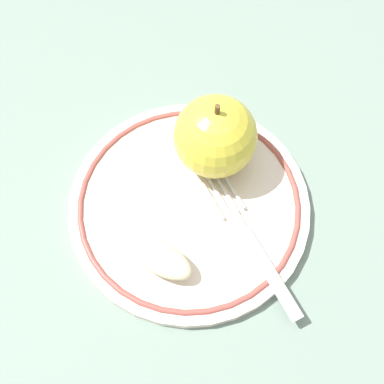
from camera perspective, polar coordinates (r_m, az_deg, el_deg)
ground_plane at (r=0.55m, az=-1.14°, el=-1.00°), size 2.00×2.00×0.00m
plate at (r=0.54m, az=-0.00°, el=-1.23°), size 0.24×0.24×0.01m
apple_red_whole at (r=0.52m, az=2.50°, el=5.93°), size 0.08×0.08×0.09m
apple_slice_front at (r=0.50m, az=-3.68°, el=-6.89°), size 0.08×0.05×0.02m
fork at (r=0.52m, az=6.26°, el=-5.22°), size 0.18×0.07×0.00m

